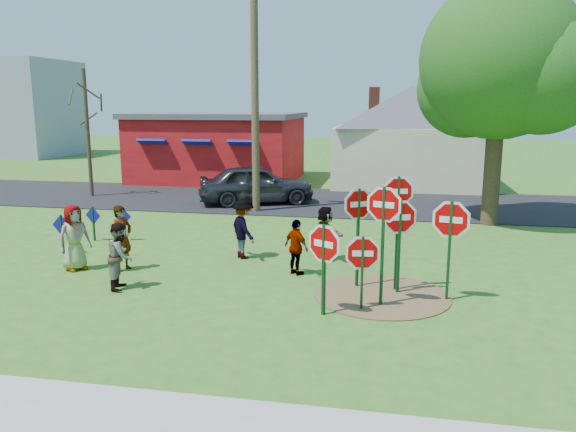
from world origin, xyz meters
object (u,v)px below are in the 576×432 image
at_px(stop_sign_a, 324,250).
at_px(stop_sign_d, 400,224).
at_px(person_a, 74,238).
at_px(leafy_tree, 504,68).
at_px(stop_sign_b, 398,204).
at_px(stop_sign_c, 383,218).
at_px(person_b, 122,238).
at_px(suv, 256,184).
at_px(utility_pole, 255,86).

distance_m(stop_sign_a, stop_sign_d, 2.33).
bearing_deg(stop_sign_d, person_a, 158.16).
bearing_deg(leafy_tree, stop_sign_b, -113.21).
relative_size(stop_sign_a, stop_sign_c, 0.75).
relative_size(person_a, person_b, 1.01).
relative_size(suv, utility_pole, 0.52).
xyz_separation_m(person_b, utility_pole, (1.53, 8.83, 4.26)).
height_order(stop_sign_c, stop_sign_d, stop_sign_c).
height_order(person_b, utility_pole, utility_pole).
height_order(stop_sign_c, person_a, stop_sign_c).
height_order(person_b, leafy_tree, leafy_tree).
xyz_separation_m(stop_sign_a, leafy_tree, (5.09, 10.24, 4.25)).
relative_size(person_a, utility_pole, 0.18).
distance_m(stop_sign_c, stop_sign_d, 1.03).
bearing_deg(suv, stop_sign_c, -176.74).
distance_m(stop_sign_a, stop_sign_c, 1.55).
xyz_separation_m(stop_sign_b, person_b, (-7.27, 0.35, -1.25)).
xyz_separation_m(stop_sign_c, person_a, (-8.25, 1.24, -1.10)).
xyz_separation_m(stop_sign_a, person_b, (-5.76, 2.26, -0.53)).
height_order(stop_sign_b, leafy_tree, leafy_tree).
bearing_deg(stop_sign_b, stop_sign_c, -118.74).
height_order(stop_sign_a, stop_sign_b, stop_sign_b).
bearing_deg(suv, stop_sign_d, -173.45).
distance_m(stop_sign_d, person_a, 8.66).
height_order(stop_sign_a, person_b, stop_sign_a).
bearing_deg(leafy_tree, stop_sign_c, -112.36).
distance_m(stop_sign_c, person_a, 8.42).
relative_size(suv, leafy_tree, 0.58).
bearing_deg(person_b, stop_sign_b, -75.27).
relative_size(stop_sign_d, utility_pole, 0.25).
bearing_deg(person_b, person_a, 117.18).
relative_size(stop_sign_b, suv, 0.57).
bearing_deg(leafy_tree, person_b, -143.65).
xyz_separation_m(stop_sign_b, leafy_tree, (3.58, 8.34, 3.53)).
height_order(stop_sign_d, utility_pole, utility_pole).
bearing_deg(person_a, suv, 21.04).
xyz_separation_m(stop_sign_d, person_b, (-7.33, 0.55, -0.80)).
distance_m(stop_sign_a, person_b, 6.21).
distance_m(stop_sign_d, suv, 12.75).
distance_m(stop_sign_b, person_a, 8.65).
xyz_separation_m(suv, leafy_tree, (9.74, -2.57, 4.76)).
xyz_separation_m(person_b, leafy_tree, (10.85, 7.99, 4.78)).
bearing_deg(stop_sign_d, stop_sign_c, -131.50).
relative_size(stop_sign_c, suv, 0.56).
bearing_deg(utility_pole, person_b, -99.80).
relative_size(stop_sign_b, stop_sign_c, 1.03).
bearing_deg(leafy_tree, utility_pole, 174.81).
bearing_deg(stop_sign_a, stop_sign_c, 62.70).
height_order(stop_sign_c, suv, stop_sign_c).
distance_m(stop_sign_d, person_b, 7.39).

